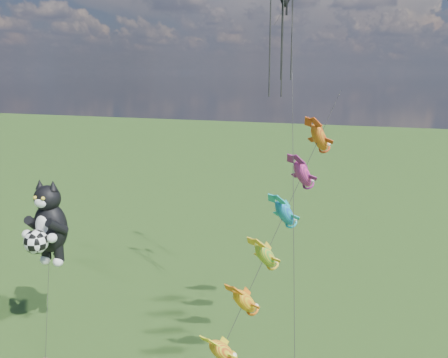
% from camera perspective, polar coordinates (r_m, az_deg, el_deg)
% --- Properties ---
extents(cat_kite_rig, '(2.80, 4.17, 10.57)m').
position_cam_1_polar(cat_kite_rig, '(32.99, -19.53, -4.87)').
color(cat_kite_rig, brown).
rests_on(cat_kite_rig, ground).
extents(fish_windsock_rig, '(4.81, 15.30, 16.02)m').
position_cam_1_polar(fish_windsock_rig, '(25.48, 5.84, -6.34)').
color(fish_windsock_rig, brown).
rests_on(fish_windsock_rig, ground).
extents(parafoil_rig, '(5.55, 16.88, 26.17)m').
position_cam_1_polar(parafoil_rig, '(30.68, 7.02, 19.36)').
color(parafoil_rig, brown).
rests_on(parafoil_rig, ground).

